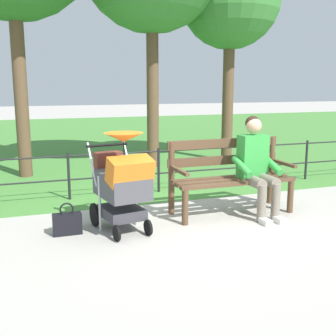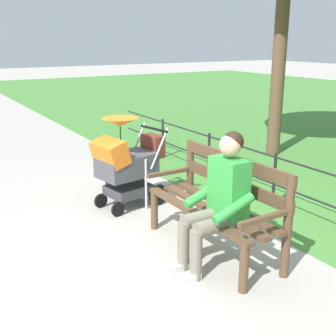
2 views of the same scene
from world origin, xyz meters
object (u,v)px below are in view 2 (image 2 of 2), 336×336
at_px(park_bench, 219,200).
at_px(handbag, 114,182).
at_px(person_on_bench, 219,198).
at_px(stroller, 126,162).

relative_size(park_bench, handbag, 4.33).
distance_m(park_bench, handbag, 2.17).
bearing_deg(park_bench, person_on_bench, 140.89).
bearing_deg(handbag, park_bench, -175.02).
relative_size(person_on_bench, stroller, 1.11).
distance_m(stroller, handbag, 0.78).
height_order(park_bench, stroller, stroller).
relative_size(park_bench, person_on_bench, 1.26).
height_order(park_bench, handbag, park_bench).
bearing_deg(person_on_bench, handbag, -0.90).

